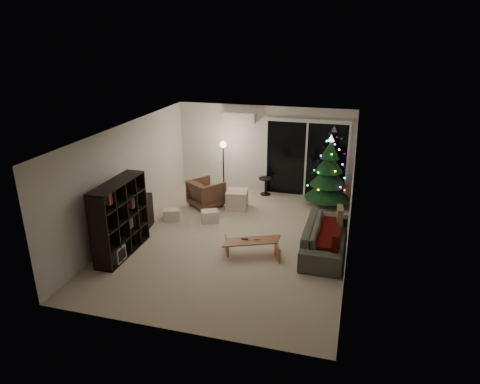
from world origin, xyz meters
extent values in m
plane|color=beige|center=(0.00, 0.00, 0.00)|extent=(6.50, 6.50, 0.00)
plane|color=white|center=(0.00, 0.00, 2.50)|extent=(6.50, 6.50, 0.00)
cube|color=silver|center=(0.00, 3.25, 1.25)|extent=(5.00, 0.02, 2.50)
cube|color=silver|center=(0.00, -3.25, 1.25)|extent=(5.00, 0.02, 2.50)
cube|color=silver|center=(-2.50, 0.00, 1.25)|extent=(0.02, 6.50, 2.50)
cube|color=silver|center=(2.50, 0.00, 1.25)|extent=(0.02, 6.50, 2.50)
cube|color=black|center=(1.20, 3.23, 1.05)|extent=(2.20, 0.02, 2.10)
cube|color=white|center=(-0.70, 3.13, 2.15)|extent=(0.90, 0.22, 0.28)
cube|color=#3F3833|center=(1.20, 3.75, -0.05)|extent=(2.60, 1.00, 0.10)
cube|color=white|center=(1.20, 4.15, 0.50)|extent=(2.20, 0.06, 1.00)
cube|color=black|center=(-2.25, -0.28, 0.39)|extent=(0.64, 1.31, 0.78)
cube|color=black|center=(-2.25, -0.28, 0.87)|extent=(0.40, 0.47, 0.17)
imported|color=brown|center=(-1.22, 1.72, 0.37)|extent=(1.10, 1.11, 0.73)
cube|color=beige|center=(-0.39, 1.79, 0.25)|extent=(0.62, 0.62, 0.49)
cube|color=beige|center=(-1.76, 0.64, 0.14)|extent=(0.48, 0.42, 0.28)
cube|color=beige|center=(-0.81, 0.79, 0.14)|extent=(0.51, 0.46, 0.29)
cylinder|color=black|center=(0.12, 2.99, 0.25)|extent=(0.43, 0.43, 0.50)
cylinder|color=black|center=(-0.97, 2.47, 0.78)|extent=(0.25, 0.25, 1.55)
imported|color=#3C4036|center=(2.05, 0.01, 0.31)|extent=(0.87, 2.17, 0.63)
cube|color=#4F0A05|center=(1.95, 0.01, 0.46)|extent=(0.67, 1.55, 0.05)
cube|color=#9A8460|center=(2.30, 0.66, 0.57)|extent=(0.16, 0.42, 0.41)
cube|color=#4F0A05|center=(2.30, -0.64, 0.57)|extent=(0.15, 0.42, 0.41)
cube|color=black|center=(0.45, -0.61, 0.37)|extent=(0.14, 0.04, 0.02)
cube|color=slate|center=(0.70, -0.56, 0.37)|extent=(0.14, 0.08, 0.02)
cone|color=#12391C|center=(1.88, 2.64, 0.96)|extent=(1.24, 1.24, 1.93)
camera|label=1|loc=(2.46, -8.30, 4.42)|focal=32.00mm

